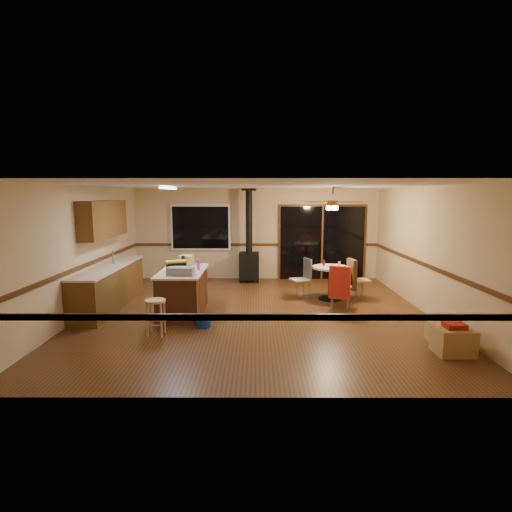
{
  "coord_description": "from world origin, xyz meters",
  "views": [
    {
      "loc": [
        0.02,
        -7.99,
        2.41
      ],
      "look_at": [
        0.0,
        0.3,
        1.15
      ],
      "focal_mm": 28.0,
      "sensor_mm": 36.0,
      "label": 1
    }
  ],
  "objects_px": {
    "toolbox_black": "(176,267)",
    "blue_bucket": "(204,321)",
    "dining_table": "(331,277)",
    "bar_stool": "(156,318)",
    "chair_right": "(353,274)",
    "chair_left": "(304,274)",
    "box_corner_b": "(440,331)",
    "box_corner_a": "(453,341)",
    "wood_stove": "(249,256)",
    "chair_near": "(340,282)",
    "toolbox_grey": "(181,271)",
    "box_under_window": "(196,274)",
    "kitchen_island": "(183,292)"
  },
  "relations": [
    {
      "from": "toolbox_black",
      "to": "blue_bucket",
      "type": "relative_size",
      "value": 1.35
    },
    {
      "from": "dining_table",
      "to": "bar_stool",
      "type": "bearing_deg",
      "value": -144.87
    },
    {
      "from": "dining_table",
      "to": "chair_right",
      "type": "bearing_deg",
      "value": 2.92
    },
    {
      "from": "chair_left",
      "to": "box_corner_b",
      "type": "height_order",
      "value": "chair_left"
    },
    {
      "from": "box_corner_a",
      "to": "box_corner_b",
      "type": "xyz_separation_m",
      "value": [
        0.05,
        0.54,
        -0.04
      ]
    },
    {
      "from": "blue_bucket",
      "to": "wood_stove",
      "type": "bearing_deg",
      "value": 78.95
    },
    {
      "from": "bar_stool",
      "to": "chair_near",
      "type": "relative_size",
      "value": 0.91
    },
    {
      "from": "toolbox_grey",
      "to": "box_corner_b",
      "type": "xyz_separation_m",
      "value": [
        4.52,
        -1.11,
        -0.81
      ]
    },
    {
      "from": "box_under_window",
      "to": "box_corner_a",
      "type": "height_order",
      "value": "box_under_window"
    },
    {
      "from": "bar_stool",
      "to": "blue_bucket",
      "type": "relative_size",
      "value": 2.32
    },
    {
      "from": "blue_bucket",
      "to": "box_under_window",
      "type": "relative_size",
      "value": 0.51
    },
    {
      "from": "box_under_window",
      "to": "box_corner_a",
      "type": "distance_m",
      "value": 7.0
    },
    {
      "from": "kitchen_island",
      "to": "wood_stove",
      "type": "bearing_deg",
      "value": 66.91
    },
    {
      "from": "blue_bucket",
      "to": "box_under_window",
      "type": "distance_m",
      "value": 3.98
    },
    {
      "from": "toolbox_black",
      "to": "bar_stool",
      "type": "relative_size",
      "value": 0.58
    },
    {
      "from": "bar_stool",
      "to": "box_corner_b",
      "type": "height_order",
      "value": "bar_stool"
    },
    {
      "from": "chair_right",
      "to": "box_corner_b",
      "type": "relative_size",
      "value": 1.68
    },
    {
      "from": "toolbox_black",
      "to": "bar_stool",
      "type": "bearing_deg",
      "value": -98.01
    },
    {
      "from": "wood_stove",
      "to": "box_under_window",
      "type": "height_order",
      "value": "wood_stove"
    },
    {
      "from": "box_corner_a",
      "to": "kitchen_island",
      "type": "bearing_deg",
      "value": 154.66
    },
    {
      "from": "box_corner_a",
      "to": "chair_left",
      "type": "bearing_deg",
      "value": 119.27
    },
    {
      "from": "toolbox_black",
      "to": "dining_table",
      "type": "relative_size",
      "value": 0.43
    },
    {
      "from": "box_corner_b",
      "to": "wood_stove",
      "type": "bearing_deg",
      "value": 125.14
    },
    {
      "from": "wood_stove",
      "to": "toolbox_grey",
      "type": "bearing_deg",
      "value": -109.27
    },
    {
      "from": "dining_table",
      "to": "chair_near",
      "type": "height_order",
      "value": "chair_near"
    },
    {
      "from": "chair_near",
      "to": "box_corner_a",
      "type": "bearing_deg",
      "value": -62.04
    },
    {
      "from": "chair_near",
      "to": "box_under_window",
      "type": "bearing_deg",
      "value": 141.03
    },
    {
      "from": "kitchen_island",
      "to": "toolbox_grey",
      "type": "relative_size",
      "value": 3.38
    },
    {
      "from": "toolbox_black",
      "to": "box_corner_b",
      "type": "xyz_separation_m",
      "value": [
        4.66,
        -1.38,
        -0.83
      ]
    },
    {
      "from": "dining_table",
      "to": "chair_right",
      "type": "distance_m",
      "value": 0.52
    },
    {
      "from": "blue_bucket",
      "to": "box_corner_a",
      "type": "height_order",
      "value": "box_corner_a"
    },
    {
      "from": "toolbox_grey",
      "to": "box_corner_a",
      "type": "distance_m",
      "value": 4.83
    },
    {
      "from": "bar_stool",
      "to": "box_corner_a",
      "type": "height_order",
      "value": "bar_stool"
    },
    {
      "from": "chair_left",
      "to": "chair_right",
      "type": "distance_m",
      "value": 1.12
    },
    {
      "from": "wood_stove",
      "to": "dining_table",
      "type": "xyz_separation_m",
      "value": [
        1.94,
        -1.95,
        -0.2
      ]
    },
    {
      "from": "bar_stool",
      "to": "box_corner_b",
      "type": "distance_m",
      "value": 4.82
    },
    {
      "from": "blue_bucket",
      "to": "chair_right",
      "type": "height_order",
      "value": "chair_right"
    },
    {
      "from": "box_corner_b",
      "to": "toolbox_grey",
      "type": "bearing_deg",
      "value": 166.15
    },
    {
      "from": "kitchen_island",
      "to": "toolbox_grey",
      "type": "distance_m",
      "value": 0.72
    },
    {
      "from": "toolbox_black",
      "to": "bar_stool",
      "type": "xyz_separation_m",
      "value": [
        -0.16,
        -1.1,
        -0.68
      ]
    },
    {
      "from": "bar_stool",
      "to": "chair_left",
      "type": "relative_size",
      "value": 1.24
    },
    {
      "from": "dining_table",
      "to": "chair_left",
      "type": "bearing_deg",
      "value": 167.32
    },
    {
      "from": "toolbox_grey",
      "to": "chair_left",
      "type": "distance_m",
      "value": 3.13
    },
    {
      "from": "kitchen_island",
      "to": "box_corner_b",
      "type": "xyz_separation_m",
      "value": [
        4.58,
        -1.61,
        -0.28
      ]
    },
    {
      "from": "toolbox_black",
      "to": "box_under_window",
      "type": "xyz_separation_m",
      "value": [
        -0.11,
        3.26,
        -0.79
      ]
    },
    {
      "from": "toolbox_black",
      "to": "chair_left",
      "type": "bearing_deg",
      "value": 28.48
    },
    {
      "from": "toolbox_grey",
      "to": "blue_bucket",
      "type": "relative_size",
      "value": 1.81
    },
    {
      "from": "chair_left",
      "to": "kitchen_island",
      "type": "bearing_deg",
      "value": -154.86
    },
    {
      "from": "box_under_window",
      "to": "toolbox_black",
      "type": "bearing_deg",
      "value": -88.0
    },
    {
      "from": "chair_right",
      "to": "box_corner_b",
      "type": "distance_m",
      "value": 2.89
    }
  ]
}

